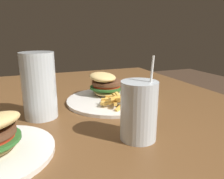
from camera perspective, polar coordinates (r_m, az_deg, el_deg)
dining_table at (r=0.71m, az=-14.89°, el=-12.13°), size 1.29×1.27×0.75m
meal_plate_near at (r=0.77m, az=-0.66°, el=-0.76°), size 0.31×0.31×0.09m
beer_glass at (r=0.63m, az=-18.46°, el=0.37°), size 0.09×0.09×0.18m
juice_glass at (r=0.49m, az=6.99°, el=-6.11°), size 0.08×0.08×0.19m
spoon at (r=0.95m, az=-1.47°, el=1.14°), size 0.10×0.18×0.02m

